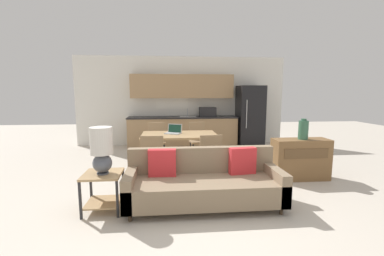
# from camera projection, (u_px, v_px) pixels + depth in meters

# --- Properties ---
(ground_plane) EXTENTS (20.00, 20.00, 0.00)m
(ground_plane) POSITION_uv_depth(u_px,v_px,m) (201.00, 210.00, 3.58)
(ground_plane) COLOR beige
(wall_back) EXTENTS (6.40, 0.07, 2.70)m
(wall_back) POSITION_uv_depth(u_px,v_px,m) (182.00, 101.00, 7.95)
(wall_back) COLOR silver
(wall_back) RESTS_ON ground_plane
(kitchen_counter) EXTENTS (3.25, 0.65, 2.15)m
(kitchen_counter) POSITION_uv_depth(u_px,v_px,m) (183.00, 118.00, 7.73)
(kitchen_counter) COLOR tan
(kitchen_counter) RESTS_ON ground_plane
(refrigerator) EXTENTS (0.74, 0.76, 1.82)m
(refrigerator) POSITION_uv_depth(u_px,v_px,m) (250.00, 116.00, 7.79)
(refrigerator) COLOR black
(refrigerator) RESTS_ON ground_plane
(dining_table) EXTENTS (1.59, 0.96, 0.75)m
(dining_table) POSITION_uv_depth(u_px,v_px,m) (179.00, 137.00, 5.46)
(dining_table) COLOR tan
(dining_table) RESTS_ON ground_plane
(couch) EXTENTS (2.21, 0.80, 0.81)m
(couch) POSITION_uv_depth(u_px,v_px,m) (204.00, 183.00, 3.73)
(couch) COLOR #3D2D1E
(couch) RESTS_ON ground_plane
(side_table) EXTENTS (0.51, 0.51, 0.53)m
(side_table) POSITION_uv_depth(u_px,v_px,m) (103.00, 185.00, 3.54)
(side_table) COLOR tan
(side_table) RESTS_ON ground_plane
(table_lamp) EXTENTS (0.30, 0.30, 0.64)m
(table_lamp) POSITION_uv_depth(u_px,v_px,m) (102.00, 149.00, 3.44)
(table_lamp) COLOR #4C515B
(table_lamp) RESTS_ON side_table
(credenza) EXTENTS (1.04, 0.40, 0.77)m
(credenza) POSITION_uv_depth(u_px,v_px,m) (300.00, 159.00, 4.83)
(credenza) COLOR brown
(credenza) RESTS_ON ground_plane
(vase) EXTENTS (0.18, 0.18, 0.39)m
(vase) POSITION_uv_depth(u_px,v_px,m) (303.00, 130.00, 4.74)
(vase) COLOR #336047
(vase) RESTS_ON credenza
(dining_chair_far_left) EXTENTS (0.44, 0.44, 0.89)m
(dining_chair_far_left) POSITION_uv_depth(u_px,v_px,m) (157.00, 139.00, 6.27)
(dining_chair_far_left) COLOR #997A56
(dining_chair_far_left) RESTS_ON ground_plane
(dining_chair_near_right) EXTENTS (0.44, 0.44, 0.89)m
(dining_chair_near_right) POSITION_uv_depth(u_px,v_px,m) (209.00, 155.00, 4.67)
(dining_chair_near_right) COLOR #997A56
(dining_chair_near_right) RESTS_ON ground_plane
(dining_chair_far_right) EXTENTS (0.46, 0.46, 0.89)m
(dining_chair_far_right) POSITION_uv_depth(u_px,v_px,m) (198.00, 138.00, 6.37)
(dining_chair_far_right) COLOR #997A56
(dining_chair_far_right) RESTS_ON ground_plane
(dining_chair_near_left) EXTENTS (0.44, 0.44, 0.89)m
(dining_chair_near_left) POSITION_uv_depth(u_px,v_px,m) (153.00, 156.00, 4.60)
(dining_chair_near_left) COLOR #997A56
(dining_chair_near_left) RESTS_ON ground_plane
(laptop) EXTENTS (0.40, 0.36, 0.20)m
(laptop) POSITION_uv_depth(u_px,v_px,m) (174.00, 131.00, 5.53)
(laptop) COLOR #B7BABC
(laptop) RESTS_ON dining_table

